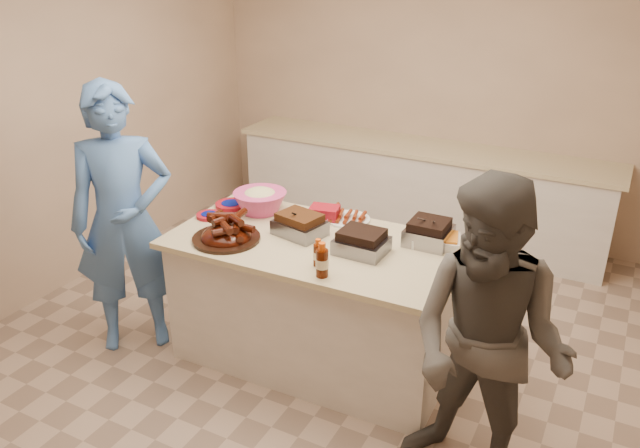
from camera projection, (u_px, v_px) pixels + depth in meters
The scene contains 19 objects.
room at pixel (309, 348), 4.41m from camera, with size 4.50×5.00×2.70m, color tan, non-canonical shape.
back_counter at pixel (418, 190), 6.00m from camera, with size 3.60×0.64×0.90m, color silver, non-canonical shape.
island at pixel (317, 356), 4.32m from camera, with size 1.87×0.99×0.89m, color silver, non-canonical shape.
rib_platter at pixel (227, 240), 3.97m from camera, with size 0.44×0.44×0.17m, color #3D0F04, non-canonical shape.
pulled_pork_tray at pixel (300, 235), 4.05m from camera, with size 0.31×0.24×0.09m, color #47230F.
brisket_tray at pixel (361, 252), 3.82m from camera, with size 0.30×0.25×0.09m, color black.
roasting_pan at pixel (428, 243), 3.93m from camera, with size 0.27×0.27×0.11m, color gray.
coleslaw_bowl at pixel (261, 212), 4.39m from camera, with size 0.37×0.37×0.26m, color #CE3D7F, non-canonical shape.
sausage_plate at pixel (348, 220), 4.26m from camera, with size 0.30×0.30×0.05m, color silver.
mac_cheese_dish at pixel (436, 245), 3.91m from camera, with size 0.29×0.21×0.08m, color orange.
bbq_bottle_a at pixel (322, 276), 3.54m from camera, with size 0.07×0.07×0.21m, color #3C1103.
bbq_bottle_b at pixel (318, 265), 3.66m from camera, with size 0.06×0.06×0.17m, color #3C1103.
mustard_bottle at pixel (291, 224), 4.19m from camera, with size 0.04×0.04×0.11m, color #D7A100.
sauce_bowl at pixel (318, 225), 4.19m from camera, with size 0.13×0.04×0.13m, color silver.
plate_stack_large at pixel (231, 207), 4.48m from camera, with size 0.23×0.23×0.03m, color maroon.
plate_stack_small at pixel (209, 217), 4.31m from camera, with size 0.17×0.17×0.02m, color maroon.
plastic_cup at pixel (247, 202), 4.56m from camera, with size 0.11×0.10×0.11m, color #91571D.
basket_stack at pixel (324, 220), 4.26m from camera, with size 0.19×0.15×0.10m, color maroon.
guest_blue at pixel (140, 339), 4.52m from camera, with size 0.68×1.86×0.45m, color #4775BB.
Camera 1 is at (1.77, -3.21, 2.60)m, focal length 35.00 mm.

